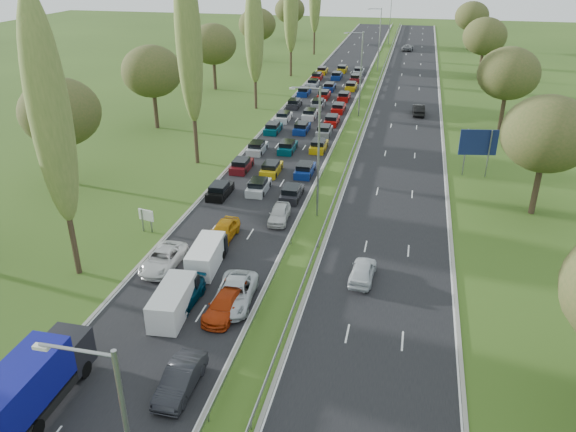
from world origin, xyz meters
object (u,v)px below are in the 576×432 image
Objects in this scene: direction_sign at (478,144)px; white_van_front at (174,300)px; white_van_rear at (207,254)px; near_car_2 at (163,259)px; info_sign at (146,217)px; blue_lorry at (32,385)px.

white_van_front is at bearing -124.89° from direction_sign.
white_van_front is 1.03× the size of white_van_rear.
white_van_rear is at bearing 85.66° from white_van_front.
white_van_rear is (-0.01, 6.40, -0.03)m from white_van_front.
info_sign reaches higher than near_car_2.
near_car_2 is at bearing -134.28° from direction_sign.
white_van_front is at bearing -58.96° from near_car_2.
blue_lorry is 10.70m from white_van_front.
near_car_2 is 1.00× the size of direction_sign.
blue_lorry reaches higher than info_sign.
white_van_front is (3.28, -5.46, 0.31)m from near_car_2.
blue_lorry is at bearing -113.91° from white_van_front.
white_van_front is 2.41× the size of info_sign.
near_car_2 is at bearing 89.21° from blue_lorry.
blue_lorry is at bearing -106.49° from white_van_rear.
near_car_2 is 3.42m from white_van_rear.
near_car_2 is at bearing -53.98° from info_sign.
info_sign is 35.24m from direction_sign.
direction_sign reaches higher than white_van_rear.
direction_sign is at bearing 58.71° from blue_lorry.
white_van_rear is (3.55, 16.47, -0.82)m from blue_lorry.
white_van_rear reaches higher than near_car_2.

